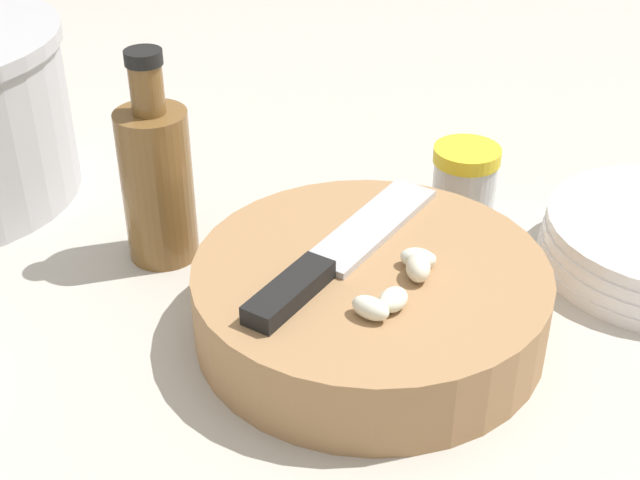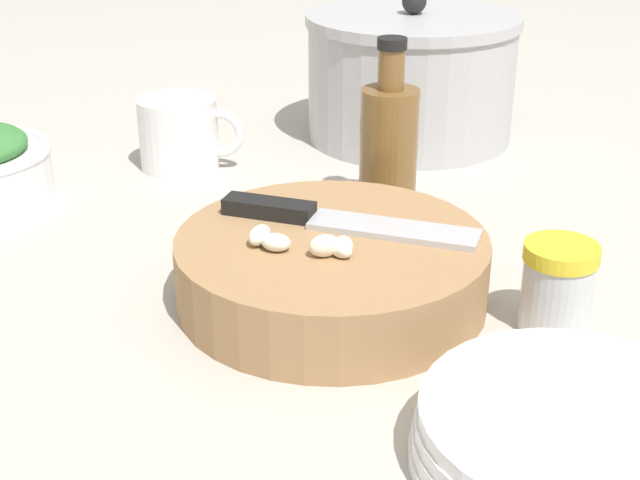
% 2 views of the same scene
% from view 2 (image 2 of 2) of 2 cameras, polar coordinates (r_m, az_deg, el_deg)
% --- Properties ---
extents(ground_plane, '(5.00, 5.00, 0.00)m').
position_cam_2_polar(ground_plane, '(0.75, -0.14, -1.75)').
color(ground_plane, '#B2ADA3').
extents(cutting_board, '(0.24, 0.24, 0.05)m').
position_cam_2_polar(cutting_board, '(0.69, 0.76, -1.88)').
color(cutting_board, '#9E754C').
rests_on(cutting_board, ground_plane).
extents(chef_knife, '(0.18, 0.14, 0.01)m').
position_cam_2_polar(chef_knife, '(0.70, 0.76, 1.36)').
color(chef_knife, black).
rests_on(chef_knife, cutting_board).
extents(garlic_cloves, '(0.08, 0.07, 0.02)m').
position_cam_2_polar(garlic_cloves, '(0.65, -0.93, -0.20)').
color(garlic_cloves, silver).
rests_on(garlic_cloves, cutting_board).
extents(spice_jar, '(0.05, 0.05, 0.07)m').
position_cam_2_polar(spice_jar, '(0.67, 14.95, -2.91)').
color(spice_jar, silver).
rests_on(spice_jar, ground_plane).
extents(coffee_mug, '(0.09, 0.10, 0.08)m').
position_cam_2_polar(coffee_mug, '(0.98, -8.92, 6.77)').
color(coffee_mug, white).
rests_on(coffee_mug, ground_plane).
extents(plate_stack, '(0.19, 0.19, 0.04)m').
position_cam_2_polar(plate_stack, '(0.54, 16.01, -12.17)').
color(plate_stack, white).
rests_on(plate_stack, ground_plane).
extents(oil_bottle, '(0.05, 0.05, 0.17)m').
position_cam_2_polar(oil_bottle, '(0.84, 4.42, 6.04)').
color(oil_bottle, brown).
rests_on(oil_bottle, ground_plane).
extents(stock_pot, '(0.25, 0.25, 0.17)m').
position_cam_2_polar(stock_pot, '(1.06, 5.84, 10.37)').
color(stock_pot, '#B2B2B7').
rests_on(stock_pot, ground_plane).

